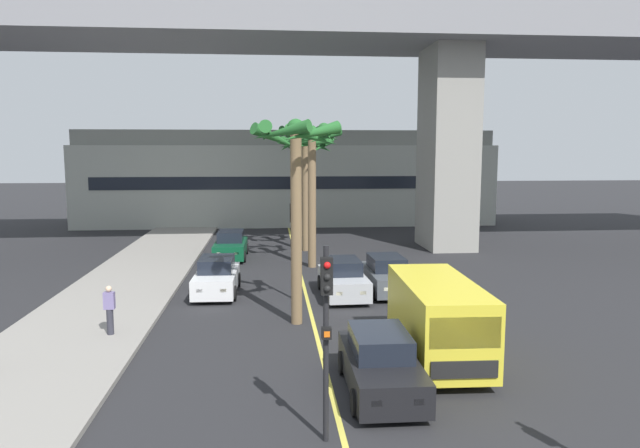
# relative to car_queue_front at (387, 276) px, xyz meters

# --- Properties ---
(sidewalk_left) EXTENTS (4.80, 80.00, 0.15)m
(sidewalk_left) POSITION_rel_car_queue_front_xyz_m (-11.54, -5.01, -0.65)
(sidewalk_left) COLOR gray
(sidewalk_left) RESTS_ON ground
(lane_stripe_center) EXTENTS (0.14, 56.00, 0.01)m
(lane_stripe_center) POSITION_rel_car_queue_front_xyz_m (-3.54, 2.99, -0.72)
(lane_stripe_center) COLOR #DBCC4C
(lane_stripe_center) RESTS_ON ground
(bridge_overpass) EXTENTS (77.53, 8.00, 16.59)m
(bridge_overpass) POSITION_rel_car_queue_front_xyz_m (-2.71, 11.21, 12.40)
(bridge_overpass) COLOR gray
(bridge_overpass) RESTS_ON ground
(pier_building_backdrop) EXTENTS (33.91, 8.04, 7.72)m
(pier_building_backdrop) POSITION_rel_car_queue_front_xyz_m (-3.54, 25.20, 3.08)
(pier_building_backdrop) COLOR #ADB2A8
(pier_building_backdrop) RESTS_ON ground
(car_queue_front) EXTENTS (1.89, 4.13, 1.56)m
(car_queue_front) POSITION_rel_car_queue_front_xyz_m (0.00, 0.00, 0.00)
(car_queue_front) COLOR #4C5156
(car_queue_front) RESTS_ON ground
(car_queue_second) EXTENTS (1.86, 4.11, 1.56)m
(car_queue_second) POSITION_rel_car_queue_front_xyz_m (-2.29, -10.31, 0.00)
(car_queue_second) COLOR black
(car_queue_second) RESTS_ON ground
(car_queue_third) EXTENTS (1.89, 4.13, 1.56)m
(car_queue_third) POSITION_rel_car_queue_front_xyz_m (-7.34, 0.35, 0.00)
(car_queue_third) COLOR white
(car_queue_third) RESTS_ON ground
(car_queue_fourth) EXTENTS (1.89, 4.13, 1.56)m
(car_queue_fourth) POSITION_rel_car_queue_front_xyz_m (-7.27, 8.58, 0.00)
(car_queue_fourth) COLOR #0C4728
(car_queue_fourth) RESTS_ON ground
(car_queue_fifth) EXTENTS (1.92, 4.14, 1.56)m
(car_queue_fifth) POSITION_rel_car_queue_front_xyz_m (-1.98, -0.54, 0.00)
(car_queue_fifth) COLOR #B7BABF
(car_queue_fifth) RESTS_ON ground
(delivery_van) EXTENTS (2.27, 5.30, 2.36)m
(delivery_van) POSITION_rel_car_queue_front_xyz_m (-0.21, -8.28, 0.57)
(delivery_van) COLOR yellow
(delivery_van) RESTS_ON ground
(traffic_light_median_near) EXTENTS (0.24, 0.37, 4.20)m
(traffic_light_median_near) POSITION_rel_car_queue_front_xyz_m (-3.92, -12.77, 1.99)
(traffic_light_median_near) COLOR black
(traffic_light_median_near) RESTS_ON ground
(traffic_light_median_far) EXTENTS (0.24, 0.37, 4.20)m
(traffic_light_median_far) POSITION_rel_car_queue_front_xyz_m (-4.11, -0.87, 1.99)
(traffic_light_median_far) COLOR black
(traffic_light_median_far) RESTS_ON ground
(palm_tree_near_median) EXTENTS (3.13, 3.14, 7.92)m
(palm_tree_near_median) POSITION_rel_car_queue_front_xyz_m (-2.90, 16.62, 5.82)
(palm_tree_near_median) COLOR brown
(palm_tree_near_median) RESTS_ON ground
(palm_tree_mid_median) EXTENTS (3.12, 3.22, 7.39)m
(palm_tree_mid_median) POSITION_rel_car_queue_front_xyz_m (-2.84, 5.65, 5.14)
(palm_tree_mid_median) COLOR brown
(palm_tree_mid_median) RESTS_ON ground
(palm_tree_far_median) EXTENTS (3.49, 3.51, 7.05)m
(palm_tree_far_median) POSITION_rel_car_queue_front_xyz_m (-2.86, 10.69, 5.07)
(palm_tree_far_median) COLOR brown
(palm_tree_far_median) RESTS_ON ground
(palm_tree_farthest_median) EXTENTS (3.24, 3.33, 7.20)m
(palm_tree_farthest_median) POSITION_rel_car_queue_front_xyz_m (-4.14, -4.28, 5.03)
(palm_tree_farthest_median) COLOR brown
(palm_tree_farthest_median) RESTS_ON ground
(pedestrian_far_along) EXTENTS (0.34, 0.22, 1.62)m
(pedestrian_far_along) POSITION_rel_car_queue_front_xyz_m (-10.28, -5.42, 0.28)
(pedestrian_far_along) COLOR #2D2D38
(pedestrian_far_along) RESTS_ON sidewalk_left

